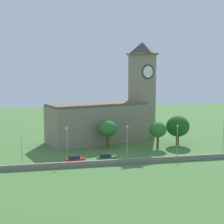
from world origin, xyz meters
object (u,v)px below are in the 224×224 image
object	(u,v)px
streetlamp_west_mid	(67,139)
streetlamp_central	(127,137)
streetlamp_east_mid	(177,135)
tree_churchyard	(158,130)
car_green	(106,158)
tree_by_tower	(108,129)
church	(108,114)
streetlamp_east_end	(224,132)
car_red	(75,160)
streetlamp_west_end	(21,143)
tree_riverside_east	(178,126)

from	to	relation	value
streetlamp_west_mid	streetlamp_central	distance (m)	13.70
streetlamp_east_mid	tree_churchyard	world-z (taller)	streetlamp_east_mid
car_green	tree_by_tower	size ratio (longest dim) A/B	0.57
car_green	streetlamp_central	size ratio (longest dim) A/B	0.54
streetlamp_west_mid	streetlamp_central	xyz separation A→B (m)	(13.68, -0.75, 0.05)
church	streetlamp_east_end	distance (m)	32.11
streetlamp_east_end	streetlamp_west_mid	bearing A→B (deg)	-179.31
car_green	streetlamp_central	distance (m)	6.97
car_red	streetlamp_east_mid	world-z (taller)	streetlamp_east_mid
streetlamp_west_end	streetlamp_east_end	distance (m)	48.32
car_green	tree_churchyard	bearing A→B (deg)	34.19
church	streetlamp_west_end	bearing A→B (deg)	-139.55
car_green	streetlamp_west_mid	distance (m)	9.70
streetlamp_west_end	tree_by_tower	world-z (taller)	tree_by_tower
streetlamp_east_end	car_green	bearing A→B (deg)	-174.04
streetlamp_east_end	tree_riverside_east	bearing A→B (deg)	127.89
streetlamp_east_end	tree_churchyard	bearing A→B (deg)	152.38
car_red	streetlamp_central	distance (m)	13.03
church	car_red	xyz separation A→B (m)	(-11.82, -22.92, -6.73)
streetlamp_east_mid	church	bearing A→B (deg)	122.18
streetlamp_west_end	tree_riverside_east	bearing A→B (deg)	13.96
streetlamp_east_end	tree_by_tower	xyz separation A→B (m)	(-27.22, 10.27, -0.06)
church	streetlamp_central	world-z (taller)	church
streetlamp_west_mid	tree_by_tower	world-z (taller)	streetlamp_west_mid
car_green	tree_churchyard	xyz separation A→B (m)	(15.72, 10.68, 3.89)
streetlamp_central	tree_riverside_east	distance (m)	20.40
streetlamp_west_end	streetlamp_central	distance (m)	23.53
tree_churchyard	tree_by_tower	bearing A→B (deg)	167.96
tree_churchyard	tree_riverside_east	xyz separation A→B (m)	(6.56, 2.55, 0.22)
streetlamp_east_mid	tree_by_tower	bearing A→B (deg)	143.72
car_green	streetlamp_east_end	world-z (taller)	streetlamp_east_end
church	streetlamp_central	distance (m)	21.11
streetlamp_west_mid	car_red	bearing A→B (deg)	-61.60
streetlamp_east_mid	tree_riverside_east	xyz separation A→B (m)	(4.58, 10.67, 0.19)
car_red	tree_riverside_east	world-z (taller)	tree_riverside_east
car_green	car_red	bearing A→B (deg)	-179.56
car_red	tree_riverside_east	distance (m)	32.33
car_red	streetlamp_west_end	xyz separation A→B (m)	(-11.28, 3.22, 3.42)
streetlamp_east_mid	car_green	bearing A→B (deg)	-171.78
church	streetlamp_west_end	distance (m)	30.55
car_red	streetlamp_central	xyz separation A→B (m)	(12.20, 1.98, 4.12)
car_green	streetlamp_west_mid	bearing A→B (deg)	162.31
streetlamp_west_mid	streetlamp_east_mid	distance (m)	26.08
streetlamp_west_end	church	bearing A→B (deg)	40.45
church	streetlamp_central	bearing A→B (deg)	-88.96
car_red	streetlamp_east_end	distance (m)	37.41
streetlamp_west_mid	tree_riverside_east	bearing A→B (deg)	18.98
church	streetlamp_central	size ratio (longest dim) A/B	4.39
streetlamp_west_mid	streetlamp_central	world-z (taller)	streetlamp_central
car_red	tree_by_tower	world-z (taller)	tree_by_tower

